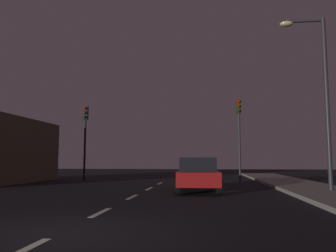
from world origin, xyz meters
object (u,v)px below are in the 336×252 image
traffic_signal_left (85,128)px  traffic_signal_right (239,124)px  car_stopped_ahead (198,174)px  street_lamp_right (319,86)px

traffic_signal_left → traffic_signal_right: size_ratio=0.95×
car_stopped_ahead → street_lamp_right: (5.16, -0.51, 3.72)m
car_stopped_ahead → street_lamp_right: street_lamp_right is taller
traffic_signal_right → car_stopped_ahead: size_ratio=1.17×
traffic_signal_right → street_lamp_right: street_lamp_right is taller
traffic_signal_left → traffic_signal_right: (10.22, 0.00, 0.17)m
car_stopped_ahead → traffic_signal_left: bearing=138.7°
traffic_signal_left → street_lamp_right: bearing=-29.6°
traffic_signal_right → car_stopped_ahead: (-2.50, -6.80, -2.92)m
traffic_signal_right → street_lamp_right: size_ratio=0.71×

